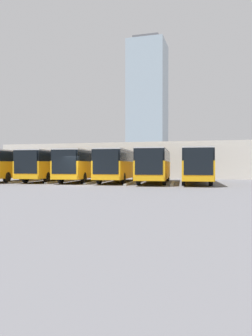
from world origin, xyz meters
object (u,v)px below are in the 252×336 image
object	(u,v)px
bus_3	(83,164)
bus_5	(15,164)
bus_1	(155,164)
bus_4	(51,164)
bus_0	(195,164)
bus_2	(119,164)

from	to	relation	value
bus_3	bus_5	distance (m)	7.66
bus_1	bus_4	bearing A→B (deg)	-8.61
bus_1	bus_5	world-z (taller)	same
bus_0	bus_1	world-z (taller)	same
bus_0	bus_3	distance (m)	11.41
bus_0	bus_2	distance (m)	7.61
bus_0	bus_4	xyz separation A→B (m)	(15.21, -0.16, 0.00)
bus_2	bus_5	bearing A→B (deg)	-1.46
bus_1	bus_4	xyz separation A→B (m)	(11.41, -0.48, 0.00)
bus_3	bus_1	bearing A→B (deg)	170.30
bus_4	bus_0	bearing A→B (deg)	173.17
bus_2	bus_3	world-z (taller)	same
bus_1	bus_4	size ratio (longest dim) A/B	1.00
bus_1	bus_2	xyz separation A→B (m)	(3.80, -0.53, 0.00)
bus_0	bus_1	size ratio (longest dim) A/B	1.00
bus_1	bus_4	world-z (taller)	same
bus_2	bus_4	world-z (taller)	same
bus_4	bus_2	bearing A→B (deg)	174.17
bus_0	bus_1	distance (m)	3.82
bus_3	bus_4	distance (m)	3.80
bus_4	bus_5	size ratio (longest dim) A/B	1.00
bus_2	bus_3	xyz separation A→B (m)	(3.80, 0.06, 0.00)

